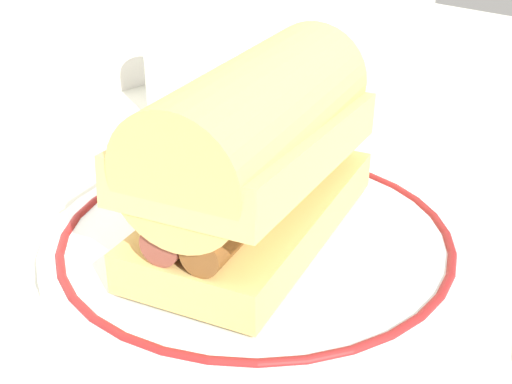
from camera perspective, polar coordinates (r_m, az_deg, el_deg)
name	(u,v)px	position (r m, az deg, el deg)	size (l,w,h in m)	color
ground_plane	(318,250)	(0.48, 5.08, -4.78)	(1.50, 1.50, 0.00)	beige
plate	(256,241)	(0.47, 0.00, -4.01)	(0.29, 0.29, 0.01)	white
sausage_sandwich	(256,149)	(0.44, 0.00, 3.50)	(0.22, 0.16, 0.12)	#DEB764
drinking_glass	(176,78)	(0.71, -6.58, 9.23)	(0.06, 0.06, 0.09)	silver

